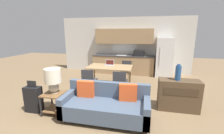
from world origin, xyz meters
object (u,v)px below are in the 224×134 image
object	(u,v)px
laptop	(109,64)
dining_chair_near_left	(89,80)
couch	(106,105)
dining_chair_far_right	(126,70)
dining_chair_near_right	(120,82)
suitcase	(34,99)
dining_table	(110,68)
credenza	(178,95)
vase	(178,73)
refrigerator	(164,57)
table_lamp	(53,78)
side_table	(54,100)

from	to	relation	value
laptop	dining_chair_near_left	bearing A→B (deg)	-114.10
couch	dining_chair_far_right	bearing A→B (deg)	87.82
dining_chair_near_right	suitcase	size ratio (longest dim) A/B	1.02
dining_table	credenza	bearing A→B (deg)	-30.99
credenza	vase	size ratio (longest dim) A/B	2.46
vase	laptop	xyz separation A→B (m)	(-2.11, 1.47, -0.17)
vase	laptop	size ratio (longest dim) A/B	1.27
refrigerator	dining_chair_near_left	distance (m)	3.73
vase	dining_chair_far_right	xyz separation A→B (m)	(-1.54, 2.08, -0.51)
vase	suitcase	world-z (taller)	vase
dining_chair_near_left	suitcase	distance (m)	1.69
refrigerator	laptop	distance (m)	2.73
dining_table	couch	size ratio (longest dim) A/B	0.81
table_lamp	vase	world-z (taller)	vase
credenza	dining_chair_near_right	bearing A→B (deg)	163.16
refrigerator	credenza	bearing A→B (deg)	-89.29
couch	refrigerator	bearing A→B (deg)	67.06
dining_chair_near_right	credenza	bearing A→B (deg)	163.38
couch	dining_chair_near_right	size ratio (longest dim) A/B	2.36
side_table	table_lamp	world-z (taller)	table_lamp
refrigerator	suitcase	world-z (taller)	refrigerator
refrigerator	credenza	size ratio (longest dim) A/B	1.76
dining_chair_near_right	suitcase	xyz separation A→B (m)	(-1.98, -1.37, -0.15)
refrigerator	dining_chair_near_left	xyz separation A→B (m)	(-2.58, -2.67, -0.40)
side_table	credenza	world-z (taller)	credenza
table_lamp	dining_chair_near_left	xyz separation A→B (m)	(0.40, 1.32, -0.42)
table_lamp	couch	bearing A→B (deg)	0.97
refrigerator	vase	xyz separation A→B (m)	(-0.02, -3.17, 0.11)
couch	suitcase	size ratio (longest dim) A/B	2.40
table_lamp	side_table	bearing A→B (deg)	-94.81
dining_table	couch	bearing A→B (deg)	-79.13
dining_chair_far_right	laptop	bearing A→B (deg)	-133.10
vase	suitcase	xyz separation A→B (m)	(-3.52, -0.88, -0.66)
dining_chair_near_right	laptop	size ratio (longest dim) A/B	2.57
dining_chair_far_right	dining_chair_near_right	world-z (taller)	same
dining_chair_far_right	dining_chair_near_left	bearing A→B (deg)	-123.23
dining_table	refrigerator	bearing A→B (deg)	42.26
laptop	table_lamp	bearing A→B (deg)	-109.51
table_lamp	suitcase	xyz separation A→B (m)	(-0.56, -0.06, -0.56)
dining_table	table_lamp	xyz separation A→B (m)	(-0.91, -2.10, 0.19)
couch	dining_chair_near_left	world-z (taller)	couch
couch	dining_chair_near_left	size ratio (longest dim) A/B	2.36
side_table	laptop	distance (m)	2.51
credenza	laptop	bearing A→B (deg)	146.10
credenza	laptop	size ratio (longest dim) A/B	3.11
refrigerator	dining_chair_far_right	world-z (taller)	refrigerator
dining_chair_near_right	laptop	xyz separation A→B (m)	(-0.56, 0.97, 0.34)
refrigerator	side_table	distance (m)	5.03
side_table	refrigerator	bearing A→B (deg)	53.35
table_lamp	dining_chair_near_left	size ratio (longest dim) A/B	0.73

